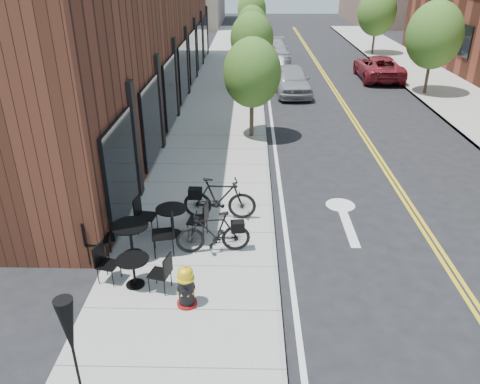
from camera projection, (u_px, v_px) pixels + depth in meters
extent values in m
plane|color=black|center=(277.00, 271.00, 10.72)|extent=(120.00, 120.00, 0.00)
cube|color=#9E9B93|center=(218.00, 129.00, 19.70)|extent=(4.00, 70.00, 0.12)
cube|color=#422015|center=(126.00, 30.00, 21.86)|extent=(5.00, 28.00, 7.00)
cylinder|color=#382B1E|center=(252.00, 116.00, 18.39)|extent=(0.16, 0.16, 1.61)
ellipsoid|color=#36631F|center=(252.00, 73.00, 17.65)|extent=(2.20, 2.20, 2.64)
cylinder|color=#382B1E|center=(252.00, 72.00, 25.55)|extent=(0.16, 0.16, 1.68)
ellipsoid|color=#36631F|center=(252.00, 39.00, 24.77)|extent=(2.30, 2.30, 2.76)
cylinder|color=#382B1E|center=(252.00, 49.00, 32.75)|extent=(0.16, 0.16, 1.57)
ellipsoid|color=#36631F|center=(252.00, 24.00, 32.03)|extent=(2.10, 2.10, 2.52)
cylinder|color=#382B1E|center=(252.00, 32.00, 39.90)|extent=(0.16, 0.16, 1.71)
ellipsoid|color=#36631F|center=(252.00, 10.00, 39.09)|extent=(2.40, 2.40, 2.88)
cylinder|color=#382B1E|center=(427.00, 76.00, 24.44)|extent=(0.16, 0.16, 1.82)
ellipsoid|color=#36631F|center=(434.00, 35.00, 23.55)|extent=(2.80, 2.80, 3.36)
cylinder|color=#382B1E|center=(374.00, 41.00, 35.21)|extent=(0.16, 0.16, 1.82)
ellipsoid|color=#36631F|center=(377.00, 12.00, 34.31)|extent=(2.80, 2.80, 3.36)
cylinder|color=maroon|center=(187.00, 303.00, 9.48)|extent=(0.52, 0.52, 0.06)
cylinder|color=black|center=(186.00, 291.00, 9.34)|extent=(0.40, 0.40, 0.61)
cylinder|color=gold|center=(185.00, 278.00, 9.20)|extent=(0.46, 0.46, 0.04)
cylinder|color=gold|center=(185.00, 275.00, 9.17)|extent=(0.39, 0.39, 0.14)
ellipsoid|color=gold|center=(185.00, 271.00, 9.13)|extent=(0.38, 0.38, 0.18)
cylinder|color=gold|center=(185.00, 267.00, 9.09)|extent=(0.07, 0.07, 0.06)
imported|color=black|center=(213.00, 232.00, 10.99)|extent=(1.82, 0.71, 1.06)
imported|color=black|center=(220.00, 199.00, 12.44)|extent=(1.97, 0.61, 1.18)
cylinder|color=black|center=(133.00, 255.00, 11.07)|extent=(0.58, 0.58, 0.03)
cylinder|color=black|center=(131.00, 241.00, 10.90)|extent=(0.08, 0.08, 0.80)
cylinder|color=black|center=(129.00, 226.00, 10.72)|extent=(1.01, 1.01, 0.03)
cylinder|color=black|center=(135.00, 284.00, 10.06)|extent=(0.49, 0.49, 0.03)
cylinder|color=black|center=(134.00, 272.00, 9.92)|extent=(0.07, 0.07, 0.64)
cylinder|color=black|center=(132.00, 260.00, 9.78)|extent=(0.84, 0.84, 0.03)
cylinder|color=black|center=(173.00, 234.00, 11.94)|extent=(0.51, 0.51, 0.03)
cylinder|color=black|center=(172.00, 222.00, 11.78)|extent=(0.07, 0.07, 0.71)
cylinder|color=black|center=(171.00, 209.00, 11.62)|extent=(0.88, 0.88, 0.03)
cylinder|color=black|center=(76.00, 365.00, 6.61)|extent=(0.04, 0.04, 2.21)
cone|color=black|center=(69.00, 329.00, 6.31)|extent=(0.27, 0.27, 0.97)
imported|color=gray|center=(291.00, 80.00, 24.79)|extent=(2.07, 4.50, 1.49)
imported|color=black|center=(279.00, 67.00, 28.34)|extent=(1.60, 4.12, 1.34)
imported|color=#A1A1A5|center=(275.00, 49.00, 34.01)|extent=(1.90, 4.58, 1.32)
imported|color=maroon|center=(378.00, 67.00, 27.98)|extent=(2.45, 5.10, 1.40)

